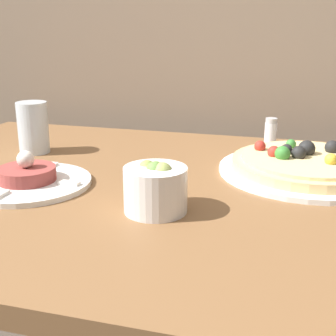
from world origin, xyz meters
name	(u,v)px	position (x,y,z in m)	size (l,w,h in m)	color
dining_table	(143,228)	(0.00, 0.43, 0.63)	(1.18, 0.86, 0.73)	brown
pizza_plate	(308,165)	(0.31, 0.58, 0.75)	(0.36, 0.36, 0.06)	white
tartare_plate	(27,179)	(-0.20, 0.36, 0.74)	(0.24, 0.24, 0.07)	white
small_bowl	(156,188)	(0.07, 0.30, 0.77)	(0.10, 0.10, 0.09)	white
drinking_glass	(33,128)	(-0.32, 0.57, 0.79)	(0.07, 0.07, 0.12)	silver
salt_shaker	(271,133)	(0.22, 0.78, 0.76)	(0.03, 0.03, 0.07)	silver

